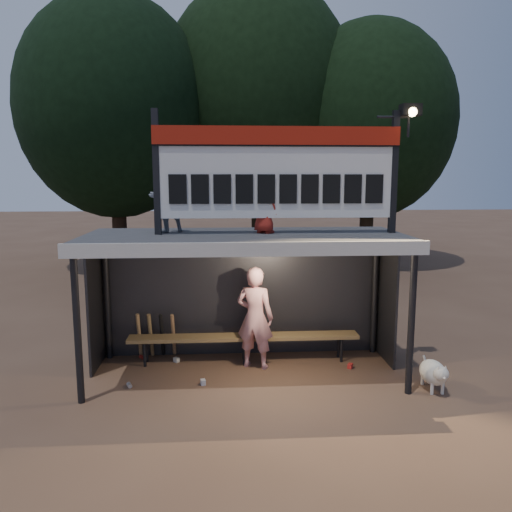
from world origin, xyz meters
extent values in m
plane|color=#4F3727|center=(0.00, 0.00, 0.00)|extent=(80.00, 80.00, 0.00)
imported|color=white|center=(0.18, 0.30, 0.87)|extent=(0.74, 0.61, 1.74)
imported|color=slate|center=(-1.26, 0.29, 2.88)|extent=(0.68, 0.64, 1.12)
imported|color=maroon|center=(0.32, 0.08, 2.76)|extent=(0.51, 0.50, 0.88)
cube|color=#38373A|center=(0.00, 0.00, 2.26)|extent=(5.00, 2.00, 0.12)
cube|color=silver|center=(0.00, -1.02, 2.22)|extent=(5.10, 0.06, 0.20)
cylinder|color=black|center=(-2.40, -0.90, 1.10)|extent=(0.10, 0.10, 2.20)
cylinder|color=black|center=(2.40, -0.90, 1.10)|extent=(0.10, 0.10, 2.20)
cylinder|color=black|center=(-2.40, 0.90, 1.10)|extent=(0.10, 0.10, 2.20)
cylinder|color=black|center=(2.40, 0.90, 1.10)|extent=(0.10, 0.10, 2.20)
cube|color=black|center=(0.00, 1.00, 1.10)|extent=(5.00, 0.04, 2.20)
cube|color=black|center=(-2.50, 0.50, 1.10)|extent=(0.04, 1.00, 2.20)
cube|color=black|center=(2.50, 0.50, 1.10)|extent=(0.04, 1.00, 2.20)
cylinder|color=black|center=(0.00, 1.00, 2.15)|extent=(5.00, 0.06, 0.06)
cube|color=black|center=(-1.35, 0.00, 3.27)|extent=(0.10, 0.10, 1.90)
cube|color=black|center=(2.35, 0.00, 3.27)|extent=(0.10, 0.10, 1.90)
cube|color=silver|center=(0.50, 0.00, 3.27)|extent=(3.80, 0.08, 1.40)
cube|color=#A01A0B|center=(0.50, -0.05, 3.83)|extent=(3.80, 0.04, 0.28)
cube|color=black|center=(0.50, -0.06, 3.68)|extent=(3.80, 0.02, 0.03)
cube|color=black|center=(-1.03, -0.05, 3.02)|extent=(0.27, 0.03, 0.45)
cube|color=black|center=(-0.69, -0.05, 3.02)|extent=(0.27, 0.03, 0.45)
cube|color=black|center=(-0.35, -0.05, 3.02)|extent=(0.27, 0.03, 0.45)
cube|color=black|center=(-0.01, -0.05, 3.02)|extent=(0.27, 0.03, 0.45)
cube|color=black|center=(0.33, -0.05, 3.02)|extent=(0.27, 0.03, 0.45)
cube|color=black|center=(0.67, -0.05, 3.02)|extent=(0.27, 0.03, 0.45)
cube|color=black|center=(1.01, -0.05, 3.02)|extent=(0.27, 0.03, 0.45)
cube|color=black|center=(1.35, -0.05, 3.02)|extent=(0.27, 0.03, 0.45)
cube|color=black|center=(1.69, -0.05, 3.02)|extent=(0.27, 0.03, 0.45)
cube|color=black|center=(2.03, -0.05, 3.02)|extent=(0.27, 0.03, 0.45)
cylinder|color=black|center=(2.30, 0.00, 4.12)|extent=(0.50, 0.04, 0.04)
cylinder|color=black|center=(2.55, 0.00, 3.97)|extent=(0.04, 0.04, 0.30)
cube|color=black|center=(2.55, -0.05, 4.22)|extent=(0.30, 0.22, 0.18)
sphere|color=#FFD88C|center=(2.55, -0.14, 4.18)|extent=(0.14, 0.14, 0.14)
cube|color=olive|center=(0.00, 0.55, 0.45)|extent=(4.00, 0.35, 0.06)
cylinder|color=black|center=(-1.70, 0.43, 0.23)|extent=(0.05, 0.05, 0.45)
cylinder|color=black|center=(-1.70, 0.67, 0.23)|extent=(0.05, 0.05, 0.45)
cylinder|color=black|center=(0.00, 0.43, 0.23)|extent=(0.05, 0.05, 0.45)
cylinder|color=black|center=(0.00, 0.67, 0.23)|extent=(0.05, 0.05, 0.45)
cylinder|color=black|center=(1.70, 0.43, 0.23)|extent=(0.05, 0.05, 0.45)
cylinder|color=black|center=(1.70, 0.67, 0.23)|extent=(0.05, 0.05, 0.45)
cylinder|color=black|center=(-4.00, 10.00, 1.87)|extent=(0.50, 0.50, 3.74)
ellipsoid|color=black|center=(-4.00, 10.00, 5.53)|extent=(6.46, 6.46, 7.48)
cylinder|color=black|center=(1.00, 11.50, 2.09)|extent=(0.50, 0.50, 4.18)
ellipsoid|color=black|center=(1.00, 11.50, 6.18)|extent=(7.22, 7.22, 8.36)
cylinder|color=#2E2114|center=(5.00, 10.50, 1.76)|extent=(0.50, 0.50, 3.52)
ellipsoid|color=black|center=(5.00, 10.50, 5.20)|extent=(6.08, 6.08, 7.04)
ellipsoid|color=white|center=(2.82, -0.78, 0.27)|extent=(0.36, 0.58, 0.36)
sphere|color=silver|center=(2.82, -1.06, 0.36)|extent=(0.22, 0.22, 0.22)
cone|color=beige|center=(2.82, -1.16, 0.34)|extent=(0.10, 0.10, 0.10)
cone|color=beige|center=(2.77, -1.08, 0.46)|extent=(0.06, 0.06, 0.07)
cone|color=beige|center=(2.87, -1.08, 0.46)|extent=(0.06, 0.06, 0.07)
cylinder|color=silver|center=(2.74, -0.96, 0.09)|extent=(0.05, 0.05, 0.18)
cylinder|color=beige|center=(2.90, -0.96, 0.09)|extent=(0.05, 0.05, 0.18)
cylinder|color=beige|center=(2.74, -0.60, 0.09)|extent=(0.05, 0.05, 0.18)
cylinder|color=beige|center=(2.90, -0.60, 0.09)|extent=(0.05, 0.05, 0.18)
cylinder|color=beige|center=(2.82, -0.48, 0.34)|extent=(0.04, 0.16, 0.14)
cylinder|color=#A77D4E|center=(-1.85, 0.82, 0.43)|extent=(0.07, 0.27, 0.84)
cylinder|color=olive|center=(-1.65, 0.82, 0.43)|extent=(0.08, 0.30, 0.83)
cylinder|color=black|center=(-1.45, 0.82, 0.43)|extent=(0.07, 0.32, 0.83)
cylinder|color=#9A6E47|center=(-1.25, 0.82, 0.43)|extent=(0.07, 0.35, 0.82)
cube|color=red|center=(1.78, 0.13, 0.04)|extent=(0.11, 0.12, 0.08)
cylinder|color=silver|center=(-1.81, -0.42, 0.04)|extent=(0.11, 0.14, 0.07)
cube|color=beige|center=(-1.18, 0.61, 0.04)|extent=(0.12, 0.12, 0.08)
cylinder|color=#A9221D|center=(-1.80, 0.78, 0.04)|extent=(0.13, 0.13, 0.07)
cube|color=silver|center=(-0.68, -0.39, 0.04)|extent=(0.09, 0.11, 0.08)
camera|label=1|loc=(-0.33, -7.79, 3.21)|focal=35.00mm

